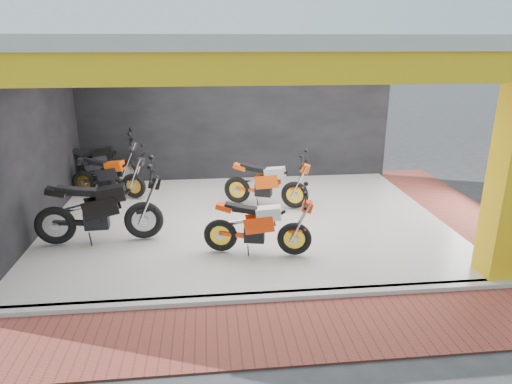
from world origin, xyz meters
The scene contains 16 objects.
ground centered at (0.00, 0.00, 0.00)m, with size 80.00×80.00×0.00m, color #2D2D30.
showroom_floor centered at (0.00, 2.00, 0.05)m, with size 8.00×6.00×0.10m, color silver.
showroom_ceiling centered at (0.00, 2.00, 3.60)m, with size 8.40×6.40×0.20m, color beige.
back_wall centered at (0.00, 5.10, 1.75)m, with size 8.20×0.20×3.50m, color black.
left_wall centered at (-4.10, 2.00, 1.75)m, with size 0.20×6.20×3.50m, color black.
corner_column centered at (3.75, -0.75, 1.75)m, with size 0.50×0.50×3.50m, color yellow.
header_beam_front centered at (0.00, -1.00, 3.30)m, with size 8.40×0.30×0.40m, color yellow.
header_beam_right centered at (4.00, 2.00, 3.30)m, with size 0.30×6.40×0.40m, color yellow.
floor_kerb centered at (0.00, -1.02, 0.05)m, with size 8.00×0.20×0.10m, color silver.
paver_front centered at (0.00, -1.80, 0.01)m, with size 9.00×1.40×0.03m, color brown.
paver_right centered at (4.80, 2.00, 0.01)m, with size 1.40×7.00×0.03m, color brown.
moto_hero centered at (0.67, 0.19, 0.70)m, with size 1.97×0.73×1.21m, color #FF3B0A, non-canonical shape.
moto_row_a centered at (1.12, 2.46, 0.72)m, with size 2.04×0.76×1.25m, color #EA4E09, non-canonical shape.
moto_row_b centered at (-1.96, 1.17, 0.83)m, with size 2.39×0.89×1.46m, color black, non-canonical shape.
moto_row_c centered at (-2.49, 3.56, 0.70)m, with size 1.97×0.73×1.21m, color black, non-canonical shape.
moto_row_d centered at (-2.82, 4.56, 0.79)m, with size 2.26×0.84×1.38m, color black, non-canonical shape.
Camera 1 is at (-0.74, -6.82, 3.62)m, focal length 32.00 mm.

